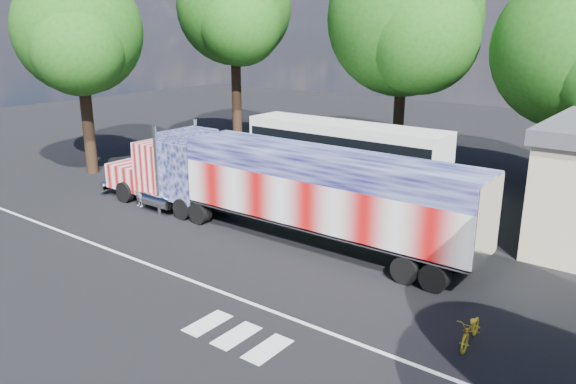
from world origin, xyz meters
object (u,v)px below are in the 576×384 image
Objects in this scene: woman at (139,192)px; bicycle at (471,330)px; tree_ne_a at (576,50)px; tree_n_mid at (406,20)px; semi_truck at (276,185)px; coach_bus at (344,153)px; tree_w_a at (79,32)px; tree_nw_a at (235,8)px.

bicycle is at bearing -3.22° from woman.
tree_n_mid reaches higher than tree_ne_a.
tree_n_mid reaches higher than semi_truck.
coach_bus is 17.01m from tree_w_a.
tree_n_mid is (0.46, 6.08, 7.38)m from coach_bus.
tree_nw_a is at bearing 116.64° from woman.
tree_w_a reaches higher than woman.
semi_truck is 17.79m from tree_ne_a.
coach_bus is at bearing 129.37° from bicycle.
semi_truck is 9.17m from coach_bus.
coach_bus is at bearing -94.37° from tree_n_mid.
semi_truck is 11.85× the size of bicycle.
woman is 0.12× the size of tree_w_a.
coach_bus is 9.57m from tree_n_mid.
tree_nw_a is at bearing 77.19° from tree_w_a.
coach_bus is 13.20m from tree_ne_a.
bicycle is 19.89m from tree_ne_a.
tree_w_a is 19.63m from tree_n_mid.
coach_bus is at bearing -16.86° from tree_nw_a.
woman is at bearing 167.45° from bicycle.
tree_nw_a is (-21.62, -2.44, 2.43)m from tree_ne_a.
tree_n_mid reaches higher than coach_bus.
tree_n_mid is at bearing 178.77° from tree_ne_a.
tree_ne_a is (16.25, 15.90, 6.88)m from woman.
tree_w_a is (-24.08, -13.28, 0.87)m from tree_ne_a.
tree_nw_a reaches higher than semi_truck.
coach_bus is at bearing 102.89° from semi_truck.
woman is at bearing -135.63° from tree_ne_a.
woman is at bearing -18.46° from tree_w_a.
tree_ne_a reaches higher than bicycle.
woman is at bearing -111.70° from tree_n_mid.
semi_truck is at bearing -119.18° from tree_ne_a.
tree_nw_a reaches higher than bicycle.
tree_ne_a is 0.84× the size of tree_n_mid.
bicycle is 23.68m from tree_n_mid.
tree_n_mid is at bearing 85.63° from coach_bus.
coach_bus is 0.86× the size of tree_nw_a.
tree_n_mid is at bearing 12.68° from tree_nw_a.
tree_nw_a is (-13.36, 12.36, 7.83)m from semi_truck.
tree_ne_a reaches higher than woman.
tree_n_mid reaches higher than tree_w_a.
bicycle is at bearing -11.34° from tree_w_a.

